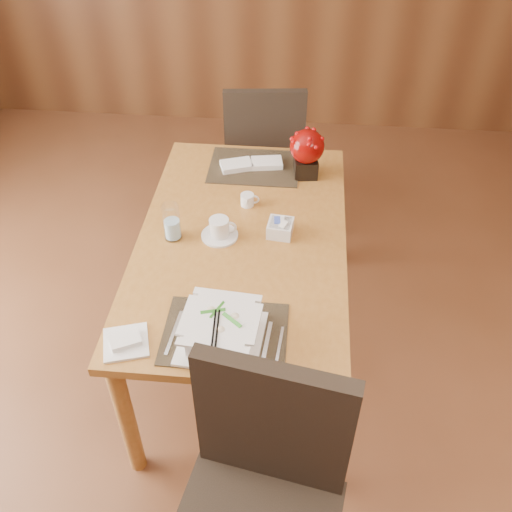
# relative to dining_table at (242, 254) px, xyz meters

# --- Properties ---
(ground) EXTENTS (6.00, 6.00, 0.00)m
(ground) POSITION_rel_dining_table_xyz_m (0.00, -0.60, -0.65)
(ground) COLOR brown
(ground) RESTS_ON ground
(dining_table) EXTENTS (0.90, 1.50, 0.75)m
(dining_table) POSITION_rel_dining_table_xyz_m (0.00, 0.00, 0.00)
(dining_table) COLOR #A46B2D
(dining_table) RESTS_ON ground
(placemat_near) EXTENTS (0.45, 0.33, 0.01)m
(placemat_near) POSITION_rel_dining_table_xyz_m (0.00, -0.55, 0.10)
(placemat_near) COLOR black
(placemat_near) RESTS_ON dining_table
(placemat_far) EXTENTS (0.45, 0.33, 0.01)m
(placemat_far) POSITION_rel_dining_table_xyz_m (0.00, 0.55, 0.10)
(placemat_far) COLOR black
(placemat_far) RESTS_ON dining_table
(soup_setting) EXTENTS (0.31, 0.31, 0.12)m
(soup_setting) POSITION_rel_dining_table_xyz_m (-0.01, -0.58, 0.16)
(soup_setting) COLOR silver
(soup_setting) RESTS_ON dining_table
(coffee_cup) EXTENTS (0.16, 0.16, 0.09)m
(coffee_cup) POSITION_rel_dining_table_xyz_m (-0.10, -0.00, 0.14)
(coffee_cup) COLOR silver
(coffee_cup) RESTS_ON dining_table
(water_glass) EXTENTS (0.09, 0.09, 0.17)m
(water_glass) POSITION_rel_dining_table_xyz_m (-0.30, -0.03, 0.18)
(water_glass) COLOR silver
(water_glass) RESTS_ON dining_table
(creamer_jug) EXTENTS (0.09, 0.09, 0.06)m
(creamer_jug) POSITION_rel_dining_table_xyz_m (-0.00, 0.23, 0.13)
(creamer_jug) COLOR silver
(creamer_jug) RESTS_ON dining_table
(sugar_caddy) EXTENTS (0.12, 0.12, 0.06)m
(sugar_caddy) POSITION_rel_dining_table_xyz_m (0.16, 0.04, 0.13)
(sugar_caddy) COLOR silver
(sugar_caddy) RESTS_ON dining_table
(berry_decor) EXTENTS (0.17, 0.17, 0.25)m
(berry_decor) POSITION_rel_dining_table_xyz_m (0.26, 0.51, 0.24)
(berry_decor) COLOR black
(berry_decor) RESTS_ON dining_table
(napkins_far) EXTENTS (0.33, 0.18, 0.03)m
(napkins_far) POSITION_rel_dining_table_xyz_m (-0.00, 0.55, 0.12)
(napkins_far) COLOR white
(napkins_far) RESTS_ON dining_table
(bread_plate) EXTENTS (0.20, 0.20, 0.01)m
(bread_plate) POSITION_rel_dining_table_xyz_m (-0.35, -0.63, 0.10)
(bread_plate) COLOR silver
(bread_plate) RESTS_ON dining_table
(near_chair) EXTENTS (0.59, 0.59, 1.09)m
(near_chair) POSITION_rel_dining_table_xyz_m (0.18, -1.07, -0.04)
(near_chair) COLOR black
(near_chair) RESTS_ON ground
(far_chair) EXTENTS (0.51, 0.52, 1.00)m
(far_chair) POSITION_rel_dining_table_xyz_m (0.01, 1.01, -0.09)
(far_chair) COLOR black
(far_chair) RESTS_ON ground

